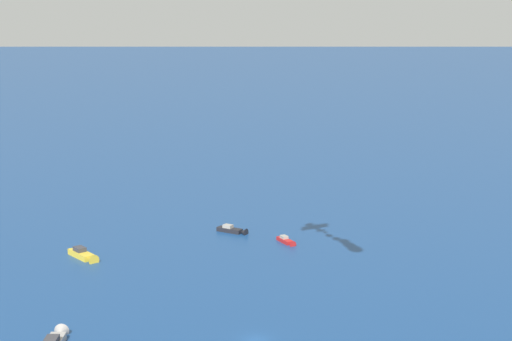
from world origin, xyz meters
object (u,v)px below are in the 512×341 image
motorboat_near_centre (287,241)px  motorboat_ahead (84,255)px  motorboat_trailing (55,341)px  motorboat_mid_cluster (233,230)px

motorboat_near_centre → motorboat_ahead: size_ratio=0.74×
motorboat_ahead → motorboat_near_centre: bearing=21.3°
motorboat_near_centre → motorboat_trailing: bearing=-117.9°
motorboat_ahead → motorboat_mid_cluster: motorboat_ahead is taller
motorboat_near_centre → motorboat_ahead: motorboat_ahead is taller
motorboat_trailing → motorboat_ahead: (-9.79, 45.29, -0.01)m
motorboat_near_centre → motorboat_trailing: (-32.69, -61.85, 0.26)m
motorboat_near_centre → motorboat_mid_cluster: bearing=151.0°
motorboat_near_centre → motorboat_mid_cluster: motorboat_mid_cluster is taller
motorboat_mid_cluster → motorboat_ahead: bearing=-140.5°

